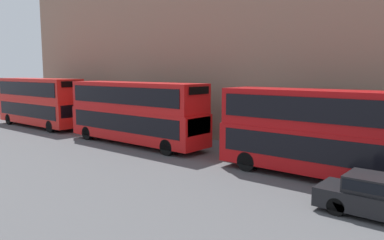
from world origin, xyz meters
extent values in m
cube|color=#B20C0F|center=(1.60, 5.82, 1.35)|extent=(2.55, 10.08, 2.00)
cube|color=#B20C0F|center=(1.60, 5.82, 3.27)|extent=(2.50, 9.88, 1.83)
cube|color=black|center=(1.60, 5.82, 1.59)|extent=(2.59, 9.28, 1.12)
cube|color=black|center=(1.60, 5.82, 3.36)|extent=(2.59, 9.28, 1.10)
cylinder|color=black|center=(0.48, 9.26, 0.50)|extent=(0.30, 1.00, 1.00)
cylinder|color=black|center=(2.73, 9.26, 0.50)|extent=(0.30, 1.00, 1.00)
cube|color=red|center=(1.60, 18.91, 1.39)|extent=(2.55, 11.35, 2.08)
cube|color=red|center=(1.60, 18.91, 3.36)|extent=(2.50, 11.12, 1.87)
cube|color=black|center=(1.60, 18.91, 1.64)|extent=(2.59, 10.44, 1.16)
cube|color=black|center=(1.60, 18.91, 3.46)|extent=(2.59, 10.44, 1.12)
cube|color=black|center=(1.60, 13.27, 1.80)|extent=(2.17, 0.06, 1.04)
cube|color=black|center=(1.60, 13.27, 3.93)|extent=(1.78, 0.06, 0.45)
cylinder|color=black|center=(0.48, 14.84, 0.50)|extent=(0.30, 1.00, 1.00)
cylinder|color=black|center=(2.73, 14.84, 0.50)|extent=(0.30, 1.00, 1.00)
cylinder|color=black|center=(0.48, 22.99, 0.50)|extent=(0.30, 1.00, 1.00)
cylinder|color=black|center=(2.73, 22.99, 0.50)|extent=(0.30, 1.00, 1.00)
cube|color=red|center=(1.60, 31.94, 1.39)|extent=(2.55, 10.71, 2.07)
cube|color=red|center=(1.60, 31.94, 3.42)|extent=(2.50, 10.50, 1.98)
cube|color=black|center=(1.60, 31.94, 1.64)|extent=(2.59, 9.86, 1.16)
cube|color=black|center=(1.60, 31.94, 3.52)|extent=(2.59, 9.86, 1.19)
cube|color=black|center=(1.60, 26.61, 1.80)|extent=(2.17, 0.06, 1.04)
cube|color=black|center=(1.60, 26.61, 4.01)|extent=(1.78, 0.06, 0.48)
cylinder|color=black|center=(0.48, 28.18, 0.50)|extent=(0.30, 1.00, 1.00)
cylinder|color=black|center=(2.73, 28.18, 0.50)|extent=(0.30, 1.00, 1.00)
cylinder|color=black|center=(0.48, 35.69, 0.50)|extent=(0.30, 1.00, 1.00)
cylinder|color=black|center=(2.73, 35.69, 0.50)|extent=(0.30, 1.00, 1.00)
cylinder|color=black|center=(-2.58, 3.72, 0.32)|extent=(0.22, 0.64, 0.64)
cylinder|color=black|center=(-1.02, 3.72, 0.32)|extent=(0.22, 0.64, 0.64)
camera|label=1|loc=(-15.54, -0.48, 5.03)|focal=35.00mm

